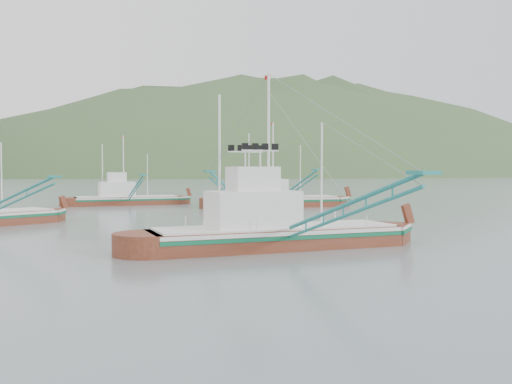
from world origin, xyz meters
name	(u,v)px	position (x,y,z in m)	size (l,w,h in m)	color
ground	(299,248)	(0.00, 0.00, 0.00)	(1200.00, 1200.00, 0.00)	slate
main_boat	(272,222)	(-1.55, 0.50, 1.62)	(15.72, 27.95, 11.33)	#602614
bg_boat_far	(126,195)	(0.29, 47.57, 1.40)	(14.18, 25.19, 10.21)	#602614
bg_boat_right	(276,191)	(16.72, 34.84, 2.00)	(16.47, 28.61, 11.70)	#602614
headland_right	(290,175)	(240.00, 430.00, 0.00)	(684.00, 432.00, 306.00)	#38542B
ridge_distant	(36,175)	(30.00, 560.00, 0.00)	(960.00, 400.00, 240.00)	slate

